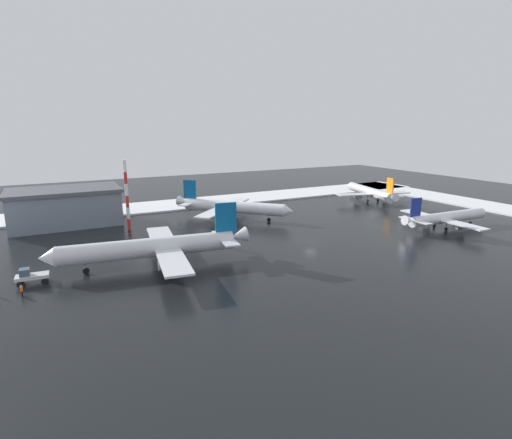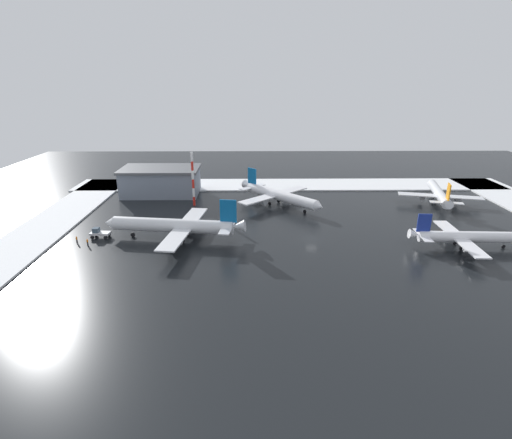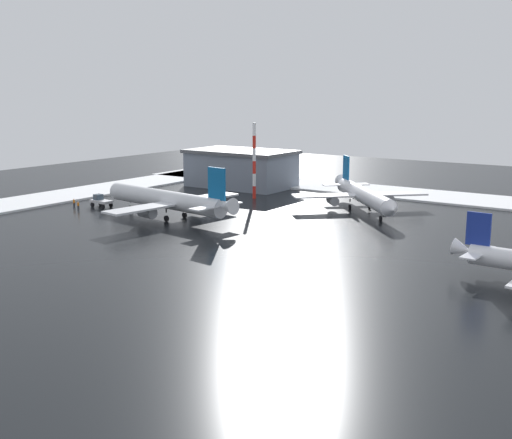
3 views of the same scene
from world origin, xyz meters
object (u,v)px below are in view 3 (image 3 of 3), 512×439
ground_crew_by_nose_gear (78,205)px  cargo_hangar (241,168)px  airplane_parked_starboard (168,200)px  airplane_parked_portside (363,195)px  antenna_mast (254,161)px  pushback_tug (101,201)px  ground_crew_beside_wing (74,202)px

ground_crew_by_nose_gear → cargo_hangar: cargo_hangar is taller
airplane_parked_starboard → airplane_parked_portside: bearing=-127.0°
antenna_mast → cargo_hangar: size_ratio=0.64×
antenna_mast → airplane_parked_portside: bearing=179.2°
ground_crew_by_nose_gear → cargo_hangar: size_ratio=0.07×
pushback_tug → antenna_mast: size_ratio=0.29×
pushback_tug → airplane_parked_portside: bearing=-147.3°
airplane_parked_portside → antenna_mast: 25.88m
airplane_parked_starboard → cargo_hangar: (11.70, -38.88, 1.07)m
ground_crew_by_nose_gear → pushback_tug: bearing=-81.3°
ground_crew_beside_wing → cargo_hangar: size_ratio=0.07×
airplane_parked_starboard → cargo_hangar: size_ratio=1.37×
airplane_parked_portside → cargo_hangar: bearing=-151.5°
cargo_hangar → airplane_parked_portside: bearing=161.3°
ground_crew_beside_wing → antenna_mast: antenna_mast is taller
ground_crew_by_nose_gear → cargo_hangar: (-7.95, -42.69, 3.47)m
airplane_parked_portside → pushback_tug: bearing=-103.5°
airplane_parked_portside → pushback_tug: airplane_parked_portside is taller
airplane_parked_portside → pushback_tug: 51.34m
airplane_parked_starboard → airplane_parked_portside: 36.94m
antenna_mast → ground_crew_by_nose_gear: bearing=56.3°
antenna_mast → airplane_parked_starboard: bearing=88.7°
airplane_parked_portside → ground_crew_beside_wing: (48.76, 28.44, -2.15)m
pushback_tug → ground_crew_beside_wing: bearing=40.9°
ground_crew_by_nose_gear → ground_crew_beside_wing: bearing=-6.6°
airplane_parked_starboard → ground_crew_beside_wing: airplane_parked_starboard is taller
ground_crew_by_nose_gear → cargo_hangar: 43.56m
ground_crew_beside_wing → cargo_hangar: (-11.05, -41.09, 3.47)m
pushback_tug → ground_crew_beside_wing: 5.21m
airplane_parked_portside → antenna_mast: antenna_mast is taller
airplane_parked_starboard → antenna_mast: antenna_mast is taller
ground_crew_by_nose_gear → cargo_hangar: bearing=-80.0°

